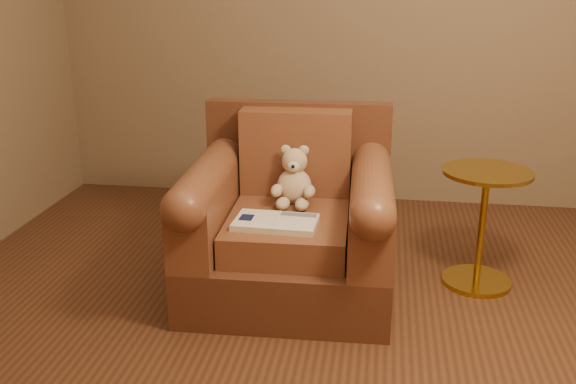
# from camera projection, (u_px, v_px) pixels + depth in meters

# --- Properties ---
(floor) EXTENTS (4.00, 4.00, 0.00)m
(floor) POSITION_uv_depth(u_px,v_px,m) (328.00, 359.00, 2.59)
(floor) COLOR #532E1C
(floor) RESTS_ON ground
(armchair) EXTENTS (0.98, 0.94, 0.86)m
(armchair) POSITION_uv_depth(u_px,v_px,m) (290.00, 224.00, 3.10)
(armchair) COLOR #572E1D
(armchair) RESTS_ON floor
(teddy_bear) EXTENTS (0.21, 0.24, 0.29)m
(teddy_bear) POSITION_uv_depth(u_px,v_px,m) (294.00, 182.00, 3.11)
(teddy_bear) COLOR #CFB191
(teddy_bear) RESTS_ON armchair
(guidebook) EXTENTS (0.38, 0.23, 0.03)m
(guidebook) POSITION_uv_depth(u_px,v_px,m) (276.00, 222.00, 2.86)
(guidebook) COLOR beige
(guidebook) RESTS_ON armchair
(side_table) EXTENTS (0.42, 0.42, 0.59)m
(side_table) POSITION_uv_depth(u_px,v_px,m) (482.00, 224.00, 3.12)
(side_table) COLOR gold
(side_table) RESTS_ON floor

